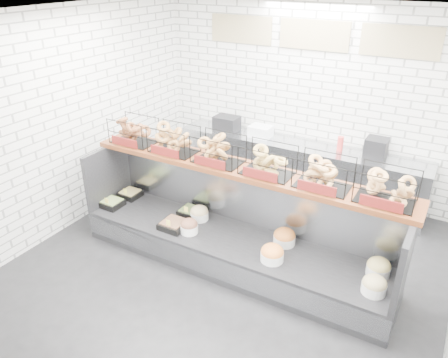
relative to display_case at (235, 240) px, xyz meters
The scene contains 5 objects.
ground 0.48m from the display_case, 92.36° to the right, with size 5.50×5.50×0.00m, color black.
room_shell 1.75m from the display_case, 93.19° to the left, with size 5.02×5.51×3.01m.
display_case is the anchor object (origin of this frame).
bagel_shelf 1.09m from the display_case, 95.89° to the left, with size 4.10×0.50×0.40m.
prep_counter 2.09m from the display_case, 90.59° to the left, with size 4.00×0.60×1.20m.
Camera 1 is at (2.16, -3.67, 3.45)m, focal length 35.00 mm.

